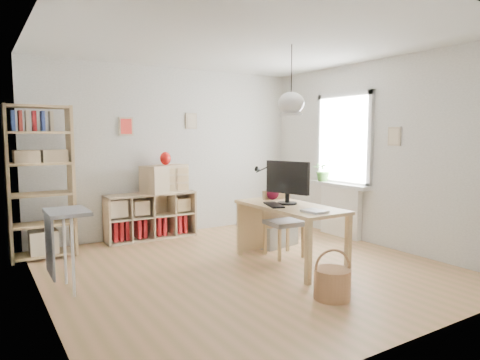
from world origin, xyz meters
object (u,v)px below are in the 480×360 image
cube_shelf (149,220)px  drawer_chest (165,179)px  tall_bookshelf (40,176)px  chair (282,219)px  monitor (287,180)px  desk (290,213)px  storage_chest (271,230)px

cube_shelf → drawer_chest: size_ratio=1.86×
cube_shelf → tall_bookshelf: bearing=-169.8°
chair → monitor: monitor is taller
desk → drawer_chest: bearing=109.3°
tall_bookshelf → monitor: tall_bookshelf is taller
tall_bookshelf → chair: bearing=-29.7°
cube_shelf → tall_bookshelf: size_ratio=0.70×
desk → storage_chest: bearing=67.5°
drawer_chest → monitor: bearing=-92.1°
storage_chest → tall_bookshelf: bearing=149.4°
tall_bookshelf → desk: bearing=-37.0°
desk → tall_bookshelf: bearing=143.0°
desk → drawer_chest: (-0.77, 2.19, 0.28)m
cube_shelf → drawer_chest: 0.69m
chair → monitor: bearing=-110.5°
desk → chair: chair is taller
tall_bookshelf → drawer_chest: size_ratio=2.66×
cube_shelf → tall_bookshelf: 1.77m
desk → cube_shelf: (-1.02, 2.23, -0.36)m
tall_bookshelf → chair: 3.22m
storage_chest → monitor: monitor is taller
chair → monitor: (-0.14, -0.29, 0.56)m
chair → drawer_chest: (-0.93, 1.81, 0.44)m
cube_shelf → tall_bookshelf: (-1.56, -0.28, 0.79)m
drawer_chest → storage_chest: bearing=-70.8°
cube_shelf → monitor: (1.05, -2.15, 0.76)m
desk → cube_shelf: bearing=114.6°
chair → monitor: size_ratio=1.42×
desk → tall_bookshelf: size_ratio=0.75×
cube_shelf → storage_chest: cube_shelf is taller
desk → chair: bearing=66.4°
storage_chest → monitor: (-0.35, -0.83, 0.84)m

